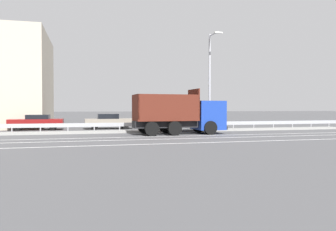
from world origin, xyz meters
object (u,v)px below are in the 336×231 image
(median_road_sign, at_px, (194,118))
(parked_car_3, at_px, (37,122))
(parked_car_4, at_px, (109,121))
(street_lamp_1, at_px, (210,78))
(dump_truck, at_px, (190,117))

(median_road_sign, distance_m, parked_car_3, 14.39)
(parked_car_4, bearing_deg, street_lamp_1, 56.49)
(median_road_sign, bearing_deg, parked_car_3, 158.34)
(dump_truck, distance_m, parked_car_4, 9.62)
(parked_car_3, bearing_deg, dump_truck, -121.64)
(dump_truck, height_order, parked_car_3, dump_truck)
(parked_car_3, bearing_deg, parked_car_4, -89.36)
(dump_truck, distance_m, parked_car_3, 14.50)
(parked_car_3, bearing_deg, median_road_sign, -111.09)
(median_road_sign, relative_size, street_lamp_1, 0.26)
(parked_car_3, height_order, parked_car_4, parked_car_4)
(median_road_sign, distance_m, parked_car_4, 8.65)
(median_road_sign, height_order, parked_car_4, median_road_sign)
(dump_truck, height_order, street_lamp_1, street_lamp_1)
(dump_truck, height_order, parked_car_4, dump_truck)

